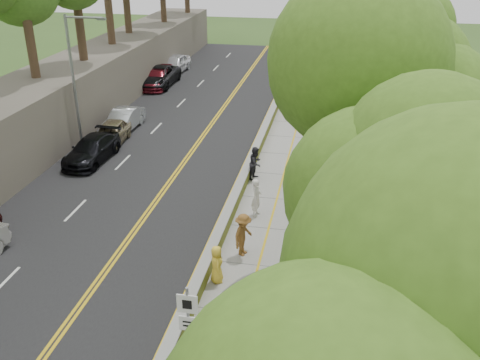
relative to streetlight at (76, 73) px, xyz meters
name	(u,v)px	position (x,y,z in m)	size (l,w,h in m)	color
ground	(185,307)	(10.46, -14.00, -4.64)	(140.00, 140.00, 0.00)	#33511E
road	(168,146)	(5.06, 1.00, -4.62)	(11.20, 66.00, 0.04)	black
sidewalk	(295,155)	(13.01, 1.00, -4.61)	(4.20, 66.00, 0.05)	gray
jersey_barrier	(257,148)	(10.71, 1.00, -4.34)	(0.42, 66.00, 0.60)	#DEF226
rock_embankment	(44,108)	(-3.04, 1.00, -2.64)	(5.00, 66.00, 4.00)	#595147
chainlink_fence	(331,142)	(15.11, 1.00, -3.64)	(0.04, 66.00, 2.00)	slate
trees_fenceside	(384,40)	(17.46, 1.00, 2.36)	(7.00, 66.00, 14.00)	#518022
streetlight	(76,73)	(0.00, 0.00, 0.00)	(2.52, 0.22, 8.00)	gray
signpost	(188,322)	(11.51, -17.02, -2.68)	(0.62, 0.09, 3.10)	gray
construction_barrel	(330,106)	(14.76, 9.71, -4.11)	(0.58, 0.58, 0.96)	orange
concrete_block	(305,312)	(14.76, -14.11, -4.15)	(1.31, 0.98, 0.87)	gray
car_3	(92,149)	(1.46, -2.08, -3.90)	(1.95, 4.79, 1.39)	black
car_4	(111,133)	(1.46, 0.73, -3.89)	(1.68, 4.17, 1.42)	gray
car_5	(124,120)	(1.25, 3.27, -3.89)	(1.50, 4.31, 1.42)	#B9BEC2
car_6	(158,76)	(-0.14, 14.65, -3.79)	(2.70, 5.86, 1.63)	black
car_7	(156,78)	(-0.14, 14.18, -3.86)	(2.08, 5.13, 1.49)	maroon
car_8	(175,64)	(-0.14, 19.53, -3.78)	(1.93, 4.80, 1.64)	white
painter_0	(217,264)	(11.26, -12.33, -3.82)	(0.75, 0.49, 1.53)	yellow
painter_1	(257,198)	(11.91, -6.87, -3.66)	(0.68, 0.44, 1.86)	silver
painter_2	(256,163)	(11.21, -2.79, -3.68)	(0.88, 0.69, 1.81)	#242329
painter_3	(243,235)	(11.91, -10.30, -3.66)	(1.20, 0.69, 1.86)	brown
person_far	(312,109)	(13.56, 7.35, -3.69)	(1.06, 0.44, 1.81)	black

